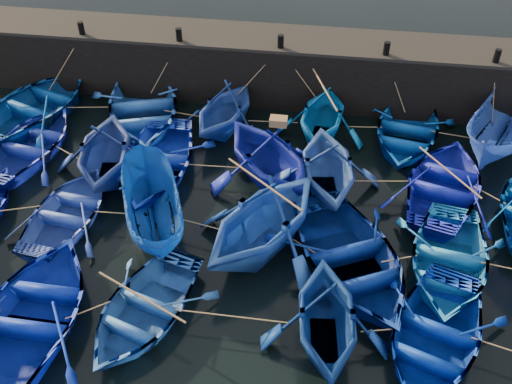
# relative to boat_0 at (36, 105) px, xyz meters

# --- Properties ---
(ground) EXTENTS (120.00, 120.00, 0.00)m
(ground) POSITION_rel_boat_0_xyz_m (9.44, -7.29, -0.59)
(ground) COLOR black
(ground) RESTS_ON ground
(quay_wall) EXTENTS (26.00, 2.50, 2.50)m
(quay_wall) POSITION_rel_boat_0_xyz_m (9.44, 3.21, 0.66)
(quay_wall) COLOR black
(quay_wall) RESTS_ON ground
(quay_top) EXTENTS (26.00, 2.50, 0.12)m
(quay_top) POSITION_rel_boat_0_xyz_m (9.44, 3.21, 1.97)
(quay_top) COLOR black
(quay_top) RESTS_ON quay_wall
(bollard_0) EXTENTS (0.24, 0.24, 0.50)m
(bollard_0) POSITION_rel_boat_0_xyz_m (1.44, 2.31, 2.28)
(bollard_0) COLOR black
(bollard_0) RESTS_ON quay_top
(bollard_1) EXTENTS (0.24, 0.24, 0.50)m
(bollard_1) POSITION_rel_boat_0_xyz_m (5.44, 2.31, 2.28)
(bollard_1) COLOR black
(bollard_1) RESTS_ON quay_top
(bollard_2) EXTENTS (0.24, 0.24, 0.50)m
(bollard_2) POSITION_rel_boat_0_xyz_m (9.44, 2.31, 2.28)
(bollard_2) COLOR black
(bollard_2) RESTS_ON quay_top
(bollard_3) EXTENTS (0.24, 0.24, 0.50)m
(bollard_3) POSITION_rel_boat_0_xyz_m (13.44, 2.31, 2.28)
(bollard_3) COLOR black
(bollard_3) RESTS_ON quay_top
(bollard_4) EXTENTS (0.24, 0.24, 0.50)m
(bollard_4) POSITION_rel_boat_0_xyz_m (17.44, 2.31, 2.28)
(bollard_4) COLOR black
(bollard_4) RESTS_ON quay_top
(boat_0) EXTENTS (5.80, 6.76, 1.18)m
(boat_0) POSITION_rel_boat_0_xyz_m (0.00, 0.00, 0.00)
(boat_0) COLOR navy
(boat_0) RESTS_ON ground
(boat_1) EXTENTS (5.83, 6.84, 1.20)m
(boat_1) POSITION_rel_boat_0_xyz_m (4.23, 0.41, 0.01)
(boat_1) COLOR #1E50AB
(boat_1) RESTS_ON ground
(boat_2) EXTENTS (4.38, 4.74, 2.06)m
(boat_2) POSITION_rel_boat_0_xyz_m (7.59, 0.19, 0.44)
(boat_2) COLOR #21459A
(boat_2) RESTS_ON ground
(boat_3) EXTENTS (3.82, 4.30, 2.07)m
(boat_3) POSITION_rel_boat_0_xyz_m (11.29, 0.33, 0.44)
(boat_3) COLOR #0762B0
(boat_3) RESTS_ON ground
(boat_4) EXTENTS (4.34, 5.44, 1.01)m
(boat_4) POSITION_rel_boat_0_xyz_m (14.48, 0.49, -0.09)
(boat_4) COLOR navy
(boat_4) RESTS_ON ground
(boat_5) EXTENTS (4.02, 5.53, 2.01)m
(boat_5) POSITION_rel_boat_0_xyz_m (17.74, 0.27, 0.41)
(boat_5) COLOR blue
(boat_5) RESTS_ON ground
(boat_6) EXTENTS (4.24, 5.37, 1.01)m
(boat_6) POSITION_rel_boat_0_xyz_m (0.85, -2.40, -0.09)
(boat_6) COLOR navy
(boat_6) RESTS_ON ground
(boat_7) EXTENTS (4.51, 4.98, 2.29)m
(boat_7) POSITION_rel_boat_0_xyz_m (4.08, -3.17, 0.55)
(boat_7) COLOR navy
(boat_7) RESTS_ON ground
(boat_8) EXTENTS (3.90, 5.33, 1.08)m
(boat_8) POSITION_rel_boat_0_xyz_m (5.68, -2.83, -0.05)
(boat_8) COLOR #1534D2
(boat_8) RESTS_ON ground
(boat_9) EXTENTS (6.05, 6.14, 2.45)m
(boat_9) POSITION_rel_boat_0_xyz_m (9.66, -2.72, 0.63)
(boat_9) COLOR navy
(boat_9) RESTS_ON ground
(boat_10) EXTENTS (4.38, 4.86, 2.25)m
(boat_10) POSITION_rel_boat_0_xyz_m (11.68, -2.87, 0.53)
(boat_10) COLOR #294F9E
(boat_10) RESTS_ON ground
(boat_11) EXTENTS (4.84, 5.82, 1.04)m
(boat_11) POSITION_rel_boat_0_xyz_m (15.60, -2.57, -0.07)
(boat_11) COLOR #0F18A1
(boat_11) RESTS_ON ground
(boat_14) EXTENTS (3.48, 4.54, 0.88)m
(boat_14) POSITION_rel_boat_0_xyz_m (3.64, -5.60, -0.15)
(boat_14) COLOR #2F4BB8
(boat_14) RESTS_ON ground
(boat_15) EXTENTS (3.45, 4.94, 1.79)m
(boat_15) POSITION_rel_boat_0_xyz_m (6.41, -5.54, 0.30)
(boat_15) COLOR #0B4090
(boat_15) RESTS_ON ground
(boat_16) EXTENTS (6.11, 6.35, 2.58)m
(boat_16) POSITION_rel_boat_0_xyz_m (9.93, -5.90, 0.70)
(boat_16) COLOR #1B48A2
(boat_16) RESTS_ON ground
(boat_17) EXTENTS (6.01, 6.70, 1.14)m
(boat_17) POSITION_rel_boat_0_xyz_m (12.53, -6.43, -0.02)
(boat_17) COLOR navy
(boat_17) RESTS_ON ground
(boat_18) EXTENTS (4.09, 5.19, 0.97)m
(boat_18) POSITION_rel_boat_0_xyz_m (15.34, -6.03, -0.10)
(boat_18) COLOR blue
(boat_18) RESTS_ON ground
(boat_21) EXTENTS (3.89, 5.42, 1.12)m
(boat_21) POSITION_rel_boat_0_xyz_m (4.36, -9.66, -0.03)
(boat_21) COLOR #072098
(boat_21) RESTS_ON ground
(boat_22) EXTENTS (4.21, 5.03, 0.90)m
(boat_22) POSITION_rel_boat_0_xyz_m (7.12, -8.95, -0.14)
(boat_22) COLOR #2458B0
(boat_22) RESTS_ON ground
(boat_23) EXTENTS (3.74, 4.21, 2.03)m
(boat_23) POSITION_rel_boat_0_xyz_m (11.95, -8.93, 0.42)
(boat_23) COLOR navy
(boat_23) RESTS_ON ground
(boat_24) EXTENTS (4.68, 5.51, 0.97)m
(boat_24) POSITION_rel_boat_0_xyz_m (14.71, -8.69, -0.11)
(boat_24) COLOR #032892
(boat_24) RESTS_ON ground
(wooden_crate) EXTENTS (0.56, 0.39, 0.26)m
(wooden_crate) POSITION_rel_boat_0_xyz_m (9.96, -2.72, 1.99)
(wooden_crate) COLOR brown
(wooden_crate) RESTS_ON boat_9
(mooring_ropes) EXTENTS (17.79, 11.90, 2.10)m
(mooring_ropes) POSITION_rel_boat_0_xyz_m (9.16, -2.48, 0.28)
(mooring_ropes) COLOR tan
(mooring_ropes) RESTS_ON ground
(loose_oars) EXTENTS (10.74, 11.36, 1.74)m
(loose_oars) POSITION_rel_boat_0_xyz_m (10.99, -4.27, 1.08)
(loose_oars) COLOR #99724C
(loose_oars) RESTS_ON ground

